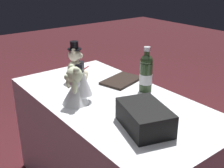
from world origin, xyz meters
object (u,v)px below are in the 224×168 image
teddy_bear_bride (77,87)px  guestbook (121,80)px  gift_case_black (145,117)px  champagne_bottle (146,73)px  signing_pen (85,69)px  teddy_bear_groom (76,65)px

teddy_bear_bride → guestbook: teddy_bear_bride is taller
gift_case_black → guestbook: size_ratio=1.21×
gift_case_black → champagne_bottle: bearing=135.4°
champagne_bottle → gift_case_black: size_ratio=0.86×
signing_pen → guestbook: (0.40, 0.06, 0.00)m
teddy_bear_bride → champagne_bottle: bearing=74.8°
guestbook → teddy_bear_groom: bearing=-152.0°
teddy_bear_bride → guestbook: bearing=103.8°
gift_case_black → teddy_bear_groom: bearing=173.8°
teddy_bear_bride → signing_pen: bearing=143.5°
teddy_bear_bride → signing_pen: 0.63m
teddy_bear_bride → signing_pen: size_ratio=1.81×
teddy_bear_bride → gift_case_black: (0.46, 0.12, -0.05)m
signing_pen → guestbook: bearing=8.7°
teddy_bear_groom → teddy_bear_bride: (0.35, -0.20, -0.00)m
teddy_bear_bride → teddy_bear_groom: bearing=149.6°
gift_case_black → guestbook: bearing=150.9°
champagne_bottle → teddy_bear_groom: bearing=-152.4°
gift_case_black → signing_pen: bearing=165.1°
champagne_bottle → gift_case_black: bearing=-44.6°
teddy_bear_groom → teddy_bear_bride: bearing=-30.4°
teddy_bear_groom → signing_pen: 0.25m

